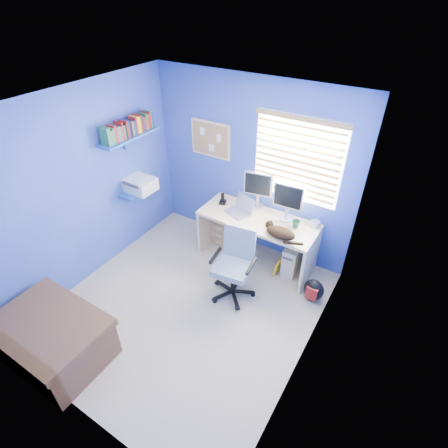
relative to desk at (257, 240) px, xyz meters
The scene contains 23 objects.
floor 1.35m from the desk, 104.45° to the right, with size 3.00×3.20×0.00m, color #B9AC94.
ceiling 2.49m from the desk, 104.45° to the right, with size 3.00×3.20×0.00m, color white.
wall_back 1.00m from the desk, 133.14° to the left, with size 3.00×0.01×2.50m, color blue.
wall_front 3.00m from the desk, 96.46° to the right, with size 3.00×0.01×2.50m, color blue.
wall_left 2.38m from the desk, 145.46° to the right, with size 0.01×3.20×2.50m, color blue.
wall_right 1.93m from the desk, 46.85° to the right, with size 0.01×3.20×2.50m, color blue.
desk is the anchor object (origin of this frame).
laptop 0.56m from the desk, behind, with size 0.33×0.26×0.22m, color silver.
monitor_left 0.71m from the desk, 119.62° to the left, with size 0.40×0.12×0.54m, color silver.
monitor_right 0.74m from the desk, 28.43° to the left, with size 0.40×0.12×0.54m, color silver.
phone 0.77m from the desk, behind, with size 0.09×0.11×0.17m, color black.
mug 0.66m from the desk, ahead, with size 0.10×0.09×0.10m, color #25663E.
cd_spindle 0.86m from the desk, 18.78° to the left, with size 0.13×0.13×0.07m, color silver.
cat 0.65m from the desk, 27.62° to the right, with size 0.38×0.20×0.14m, color black.
tower_pc 0.56m from the desk, ahead, with size 0.19×0.44×0.45m, color beige.
drawer_boxes 0.64m from the desk, 169.31° to the left, with size 0.35×0.28×0.54m, color tan.
yellow_book 0.48m from the desk, 16.01° to the right, with size 0.03×0.17×0.24m, color yellow.
backpack 1.05m from the desk, 16.39° to the right, with size 0.26×0.20×0.31m, color black.
bed_corner 2.79m from the desk, 113.54° to the right, with size 1.12×0.80×0.54m, color brown.
office_chair 0.73m from the desk, 85.75° to the right, with size 0.62×0.62×0.94m.
window_blinds 1.26m from the desk, 43.80° to the left, with size 1.15×0.05×1.10m.
corkboard 1.56m from the desk, 161.53° to the left, with size 0.64×0.02×0.52m.
wall_shelves 2.05m from the desk, 163.24° to the right, with size 0.42×0.90×1.05m.
Camera 1 is at (1.98, -2.31, 3.45)m, focal length 28.00 mm.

